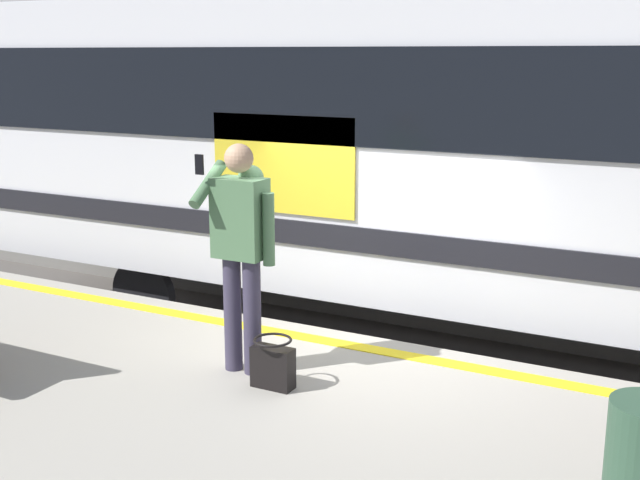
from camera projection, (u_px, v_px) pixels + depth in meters
ground_plane at (356, 425)px, 7.36m from camera, size 26.32×26.32×0.00m
platform at (249, 470)px, 5.69m from camera, size 17.55×3.63×0.89m
safety_line at (342, 344)px, 6.90m from camera, size 17.20×0.16×0.01m
track_rail_near at (410, 367)px, 8.51m from camera, size 22.81×0.08×0.16m
track_rail_far at (453, 327)px, 9.75m from camera, size 22.81×0.08×0.16m
train_carriage at (572, 136)px, 7.95m from camera, size 13.93×3.08×3.98m
passenger at (241, 239)px, 6.09m from camera, size 0.57×0.55×1.79m
handbag at (273, 365)px, 5.97m from camera, size 0.32×0.29×0.38m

